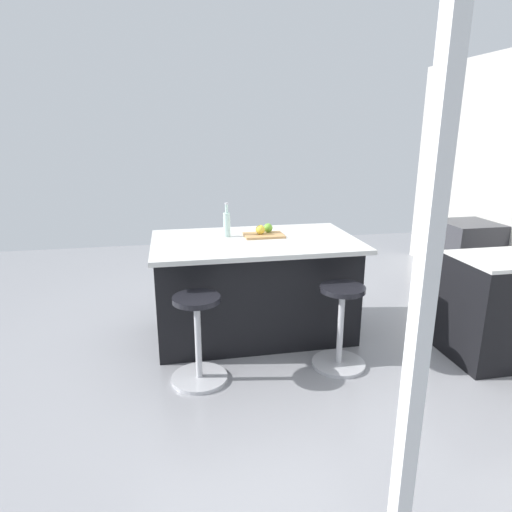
% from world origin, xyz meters
% --- Properties ---
extents(ground_plane, '(7.82, 7.82, 0.00)m').
position_xyz_m(ground_plane, '(0.00, 0.00, 0.00)').
color(ground_plane, gray).
extents(window_panel_rear, '(6.02, 0.12, 2.72)m').
position_xyz_m(window_panel_rear, '(0.00, 2.51, 1.29)').
color(window_panel_rear, beige).
rests_on(window_panel_rear, ground_plane).
extents(oven_range, '(0.60, 0.61, 0.87)m').
position_xyz_m(oven_range, '(-2.66, -0.83, 0.43)').
color(oven_range, '#38383D').
rests_on(oven_range, ground_plane).
extents(kitchen_island, '(1.83, 1.11, 0.94)m').
position_xyz_m(kitchen_island, '(-0.05, -0.27, 0.47)').
color(kitchen_island, black).
rests_on(kitchen_island, ground_plane).
extents(stool_by_window, '(0.44, 0.44, 0.70)m').
position_xyz_m(stool_by_window, '(-0.62, 0.46, 0.33)').
color(stool_by_window, '#B7B7BC').
rests_on(stool_by_window, ground_plane).
extents(stool_middle, '(0.44, 0.44, 0.70)m').
position_xyz_m(stool_middle, '(0.53, 0.46, 0.33)').
color(stool_middle, '#B7B7BC').
rests_on(stool_middle, ground_plane).
extents(cutting_board, '(0.36, 0.24, 0.02)m').
position_xyz_m(cutting_board, '(-0.15, -0.33, 0.95)').
color(cutting_board, tan).
rests_on(cutting_board, kitchen_island).
extents(apple_green, '(0.08, 0.08, 0.08)m').
position_xyz_m(apple_green, '(-0.21, -0.39, 1.00)').
color(apple_green, '#609E2D').
rests_on(apple_green, cutting_board).
extents(apple_yellow, '(0.09, 0.09, 0.09)m').
position_xyz_m(apple_yellow, '(-0.12, -0.34, 1.00)').
color(apple_yellow, gold).
rests_on(apple_yellow, cutting_board).
extents(water_bottle, '(0.06, 0.06, 0.31)m').
position_xyz_m(water_bottle, '(0.18, -0.38, 1.06)').
color(water_bottle, silver).
rests_on(water_bottle, kitchen_island).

